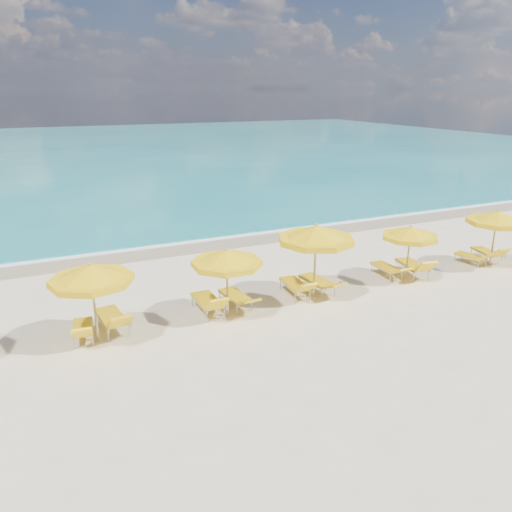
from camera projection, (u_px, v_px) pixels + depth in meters
name	position (u px, v px, depth m)	size (l,w,h in m)	color
ground_plane	(275.00, 303.00, 16.60)	(120.00, 120.00, 0.00)	beige
ocean	(90.00, 150.00, 57.96)	(120.00, 80.00, 0.30)	#167B7E
wet_sand_band	(203.00, 244.00, 22.98)	(120.00, 2.60, 0.01)	tan
foam_line	(197.00, 239.00, 23.67)	(120.00, 1.20, 0.03)	white
whitecap_near	(51.00, 212.00, 28.88)	(14.00, 0.36, 0.05)	white
whitecap_far	(230.00, 177.00, 40.45)	(18.00, 0.30, 0.05)	white
umbrella_3	(91.00, 275.00, 13.49)	(2.55, 2.55, 2.34)	tan
umbrella_4	(227.00, 259.00, 15.08)	(2.91, 2.91, 2.23)	tan
umbrella_5	(316.00, 235.00, 16.38)	(2.64, 2.64, 2.61)	tan
umbrella_6	(410.00, 233.00, 18.15)	(2.60, 2.60, 2.09)	tan
umbrella_7	(497.00, 218.00, 19.49)	(2.38, 2.38, 2.32)	tan
lounger_3_left	(83.00, 333.00, 14.15)	(0.72, 1.65, 0.79)	#A5A8AD
lounger_3_right	(113.00, 323.00, 14.64)	(0.89, 2.04, 0.94)	#A5A8AD
lounger_4_left	(208.00, 306.00, 15.79)	(0.70, 1.93, 0.95)	#A5A8AD
lounger_4_right	(236.00, 301.00, 16.26)	(0.80, 1.95, 0.68)	#A5A8AD
lounger_5_left	(295.00, 289.00, 17.18)	(0.76, 1.90, 0.85)	#A5A8AD
lounger_5_right	(318.00, 285.00, 17.50)	(0.86, 2.02, 0.70)	#A5A8AD
lounger_6_left	(387.00, 271.00, 18.87)	(0.63, 1.80, 0.71)	#A5A8AD
lounger_6_right	(413.00, 269.00, 19.01)	(1.01, 2.02, 0.94)	#A5A8AD
lounger_7_left	(471.00, 259.00, 20.25)	(0.80, 1.63, 0.75)	#A5A8AD
lounger_7_right	(487.00, 255.00, 20.67)	(0.88, 1.80, 0.83)	#A5A8AD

